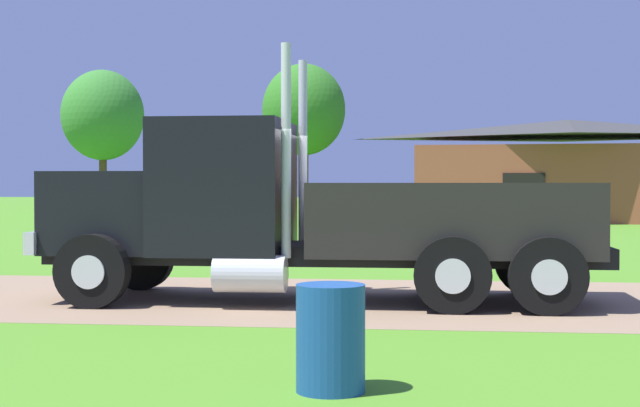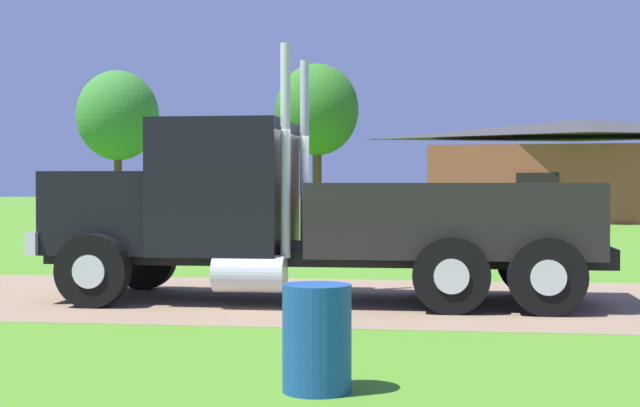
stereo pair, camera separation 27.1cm
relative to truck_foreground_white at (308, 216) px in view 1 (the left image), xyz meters
name	(u,v)px [view 1 (the left image)]	position (x,y,z in m)	size (l,w,h in m)	color
ground_plane	(319,299)	(0.13, 0.26, -1.26)	(200.00, 200.00, 0.00)	#4F8C24
dirt_track	(319,299)	(0.13, 0.26, -1.26)	(120.00, 5.69, 0.01)	#93775B
truck_foreground_white	(308,216)	(0.00, 0.00, 0.00)	(8.28, 2.66, 3.69)	black
steel_barrel	(331,338)	(0.93, -5.93, -0.81)	(0.58, 0.58, 0.90)	#19478C
shed_building	(568,172)	(8.29, 30.17, 0.99)	(14.78, 7.67, 4.68)	#974B32
tree_left	(103,116)	(-16.53, 37.50, 4.35)	(4.68, 4.68, 8.21)	#513823
tree_mid	(304,110)	(-4.03, 30.37, 3.98)	(3.98, 3.98, 7.47)	#513823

